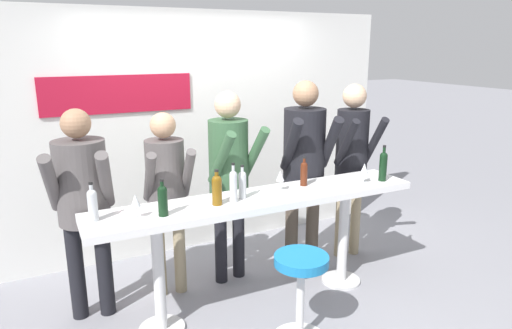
# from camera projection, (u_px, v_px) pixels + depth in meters

# --- Properties ---
(ground_plane) EXTENTS (40.00, 40.00, 0.00)m
(ground_plane) POSITION_uv_depth(u_px,v_px,m) (260.00, 303.00, 3.96)
(ground_plane) COLOR gray
(back_wall) EXTENTS (4.38, 0.12, 2.52)m
(back_wall) POSITION_uv_depth(u_px,v_px,m) (199.00, 132.00, 4.87)
(back_wall) COLOR silver
(back_wall) RESTS_ON ground_plane
(tasting_table) EXTENTS (2.78, 0.49, 0.98)m
(tasting_table) POSITION_uv_depth(u_px,v_px,m) (260.00, 214.00, 3.75)
(tasting_table) COLOR white
(tasting_table) RESTS_ON ground_plane
(bar_stool) EXTENTS (0.42, 0.42, 0.70)m
(bar_stool) POSITION_uv_depth(u_px,v_px,m) (301.00, 285.00, 3.33)
(bar_stool) COLOR silver
(bar_stool) RESTS_ON ground_plane
(person_far_left) EXTENTS (0.54, 0.63, 1.72)m
(person_far_left) POSITION_uv_depth(u_px,v_px,m) (83.00, 194.00, 3.52)
(person_far_left) COLOR black
(person_far_left) RESTS_ON ground_plane
(person_left) EXTENTS (0.41, 0.52, 1.64)m
(person_left) POSITION_uv_depth(u_px,v_px,m) (166.00, 185.00, 3.86)
(person_left) COLOR gray
(person_left) RESTS_ON ground_plane
(person_center_left) EXTENTS (0.48, 0.60, 1.78)m
(person_center_left) POSITION_uv_depth(u_px,v_px,m) (229.00, 167.00, 4.10)
(person_center_left) COLOR black
(person_center_left) RESTS_ON ground_plane
(person_center) EXTENTS (0.55, 0.66, 1.86)m
(person_center) POSITION_uv_depth(u_px,v_px,m) (304.00, 155.00, 4.34)
(person_center) COLOR #473D33
(person_center) RESTS_ON ground_plane
(person_center_right) EXTENTS (0.44, 0.58, 1.80)m
(person_center_right) POSITION_uv_depth(u_px,v_px,m) (352.00, 151.00, 4.59)
(person_center_right) COLOR gray
(person_center_right) RESTS_ON ground_plane
(wine_bottle_0) EXTENTS (0.07, 0.07, 0.28)m
(wine_bottle_0) POSITION_uv_depth(u_px,v_px,m) (93.00, 203.00, 3.16)
(wine_bottle_0) COLOR #B7BCC1
(wine_bottle_0) RESTS_ON tasting_table
(wine_bottle_1) EXTENTS (0.07, 0.07, 0.27)m
(wine_bottle_1) POSITION_uv_depth(u_px,v_px,m) (163.00, 199.00, 3.26)
(wine_bottle_1) COLOR black
(wine_bottle_1) RESTS_ON tasting_table
(wine_bottle_2) EXTENTS (0.06, 0.06, 0.27)m
(wine_bottle_2) POSITION_uv_depth(u_px,v_px,m) (242.00, 183.00, 3.63)
(wine_bottle_2) COLOR #B7BCC1
(wine_bottle_2) RESTS_ON tasting_table
(wine_bottle_3) EXTENTS (0.08, 0.08, 0.28)m
(wine_bottle_3) POSITION_uv_depth(u_px,v_px,m) (217.00, 188.00, 3.48)
(wine_bottle_3) COLOR brown
(wine_bottle_3) RESTS_ON tasting_table
(wine_bottle_4) EXTENTS (0.07, 0.07, 0.33)m
(wine_bottle_4) POSITION_uv_depth(u_px,v_px,m) (383.00, 165.00, 4.10)
(wine_bottle_4) COLOR black
(wine_bottle_4) RESTS_ON tasting_table
(wine_bottle_5) EXTENTS (0.06, 0.06, 0.32)m
(wine_bottle_5) POSITION_uv_depth(u_px,v_px,m) (233.00, 185.00, 3.54)
(wine_bottle_5) COLOR #B7BCC1
(wine_bottle_5) RESTS_ON tasting_table
(wine_bottle_6) EXTENTS (0.06, 0.06, 0.26)m
(wine_bottle_6) POSITION_uv_depth(u_px,v_px,m) (304.00, 172.00, 3.96)
(wine_bottle_6) COLOR #4C1E0F
(wine_bottle_6) RESTS_ON tasting_table
(wine_glass_0) EXTENTS (0.07, 0.07, 0.18)m
(wine_glass_0) POSITION_uv_depth(u_px,v_px,m) (135.00, 201.00, 3.21)
(wine_glass_0) COLOR silver
(wine_glass_0) RESTS_ON tasting_table
(wine_glass_1) EXTENTS (0.07, 0.07, 0.18)m
(wine_glass_1) POSITION_uv_depth(u_px,v_px,m) (364.00, 169.00, 4.04)
(wine_glass_1) COLOR silver
(wine_glass_1) RESTS_ON tasting_table
(wine_glass_2) EXTENTS (0.07, 0.07, 0.18)m
(wine_glass_2) POSITION_uv_depth(u_px,v_px,m) (280.00, 176.00, 3.82)
(wine_glass_2) COLOR silver
(wine_glass_2) RESTS_ON tasting_table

